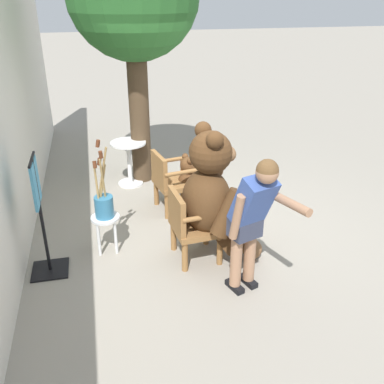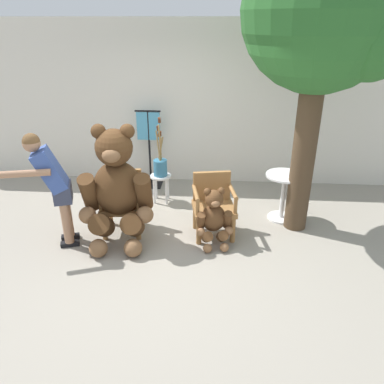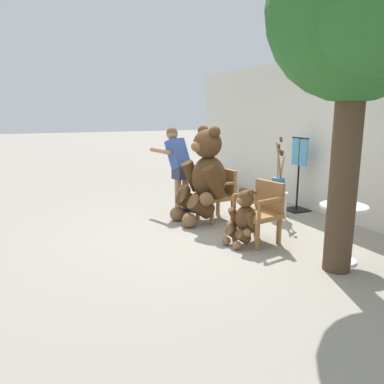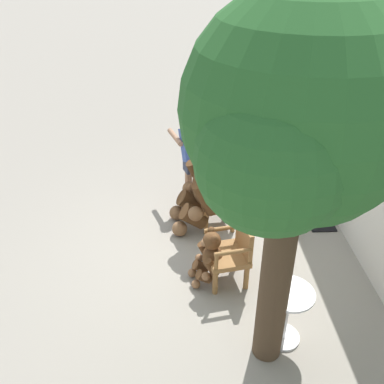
% 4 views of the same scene
% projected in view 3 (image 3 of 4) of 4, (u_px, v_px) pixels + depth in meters
% --- Properties ---
extents(ground_plane, '(60.00, 60.00, 0.00)m').
position_uv_depth(ground_plane, '(213.00, 232.00, 5.75)').
color(ground_plane, gray).
extents(back_wall, '(10.00, 0.16, 2.80)m').
position_uv_depth(back_wall, '(338.00, 137.00, 6.42)').
color(back_wall, silver).
rests_on(back_wall, ground).
extents(wooden_chair_left, '(0.60, 0.57, 0.86)m').
position_uv_depth(wooden_chair_left, '(218.00, 193.00, 6.40)').
color(wooden_chair_left, olive).
rests_on(wooden_chair_left, ground).
extents(wooden_chair_right, '(0.64, 0.61, 0.86)m').
position_uv_depth(wooden_chair_right, '(260.00, 210.00, 5.27)').
color(wooden_chair_right, olive).
rests_on(wooden_chair_right, ground).
extents(teddy_bear_large, '(0.96, 0.94, 1.60)m').
position_uv_depth(teddy_bear_large, '(205.00, 175.00, 6.21)').
color(teddy_bear_large, '#4C3019').
rests_on(teddy_bear_large, ground).
extents(teddy_bear_small, '(0.50, 0.49, 0.80)m').
position_uv_depth(teddy_bear_small, '(244.00, 217.00, 5.16)').
color(teddy_bear_small, brown).
rests_on(teddy_bear_small, ground).
extents(person_visitor, '(0.71, 0.64, 1.54)m').
position_uv_depth(person_visitor, '(178.00, 162.00, 6.80)').
color(person_visitor, black).
rests_on(person_visitor, ground).
extents(white_stool, '(0.34, 0.34, 0.46)m').
position_uv_depth(white_stool, '(278.00, 198.00, 6.45)').
color(white_stool, silver).
rests_on(white_stool, ground).
extents(brush_bucket, '(0.22, 0.22, 0.95)m').
position_uv_depth(brush_bucket, '(278.00, 182.00, 6.39)').
color(brush_bucket, teal).
rests_on(brush_bucket, white_stool).
extents(round_side_table, '(0.56, 0.56, 0.72)m').
position_uv_depth(round_side_table, '(342.00, 227.00, 4.55)').
color(round_side_table, white).
rests_on(round_side_table, ground).
extents(patio_tree, '(1.99, 1.90, 3.80)m').
position_uv_depth(patio_tree, '(361.00, 14.00, 3.73)').
color(patio_tree, '#473523').
rests_on(patio_tree, ground).
extents(clothing_display_stand, '(0.44, 0.40, 1.36)m').
position_uv_depth(clothing_display_stand, '(298.00, 173.00, 6.90)').
color(clothing_display_stand, black).
rests_on(clothing_display_stand, ground).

